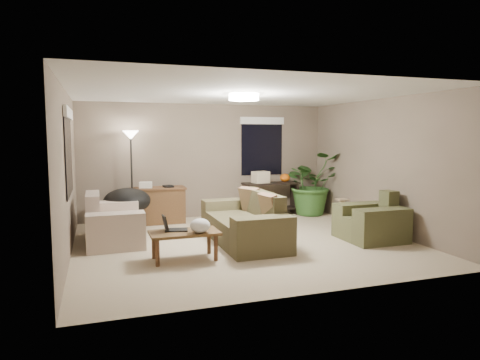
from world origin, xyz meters
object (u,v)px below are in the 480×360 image
object	(u,v)px
desk	(158,205)
console_table	(271,196)
main_sofa	(246,225)
armchair	(371,223)
papasan_chair	(127,205)
loveseat	(112,224)
floor_lamp	(131,146)
coffee_table	(184,236)
cat_scratching_post	(342,212)
houseplant	(312,190)

from	to	relation	value
desk	console_table	bearing A→B (deg)	2.45
main_sofa	armchair	size ratio (longest dim) A/B	2.20
armchair	papasan_chair	size ratio (longest dim) A/B	0.88
loveseat	floor_lamp	size ratio (longest dim) A/B	0.84
coffee_table	cat_scratching_post	bearing A→B (deg)	23.67
armchair	papasan_chair	distance (m)	4.57
armchair	console_table	world-z (taller)	armchair
loveseat	console_table	size ratio (longest dim) A/B	1.23
loveseat	houseplant	distance (m)	4.60
armchair	console_table	distance (m)	2.82
main_sofa	papasan_chair	distance (m)	2.51
loveseat	coffee_table	distance (m)	1.75
armchair	console_table	size ratio (longest dim) A/B	0.77
houseplant	cat_scratching_post	distance (m)	1.11
cat_scratching_post	floor_lamp	bearing A→B (deg)	163.91
coffee_table	console_table	bearing A→B (deg)	48.19
console_table	cat_scratching_post	distance (m)	1.68
papasan_chair	floor_lamp	xyz separation A→B (m)	(0.13, 0.37, 1.13)
console_table	coffee_table	bearing A→B (deg)	-131.81
main_sofa	floor_lamp	xyz separation A→B (m)	(-1.72, 2.06, 1.30)
houseplant	cat_scratching_post	world-z (taller)	houseplant
desk	papasan_chair	distance (m)	0.73
loveseat	console_table	xyz separation A→B (m)	(3.52, 1.40, 0.14)
console_table	cat_scratching_post	xyz separation A→B (m)	(1.08, -1.26, -0.22)
coffee_table	houseplant	distance (m)	4.37
loveseat	coffee_table	xyz separation A→B (m)	(0.96, -1.46, 0.06)
armchair	floor_lamp	size ratio (longest dim) A/B	0.52
loveseat	console_table	distance (m)	3.79
papasan_chair	houseplant	size ratio (longest dim) A/B	0.79
coffee_table	cat_scratching_post	size ratio (longest dim) A/B	2.00
floor_lamp	houseplant	xyz separation A→B (m)	(4.00, -0.16, -1.03)
main_sofa	papasan_chair	size ratio (longest dim) A/B	1.93
cat_scratching_post	houseplant	bearing A→B (deg)	98.18
desk	floor_lamp	world-z (taller)	floor_lamp
desk	houseplant	size ratio (longest dim) A/B	0.76
papasan_chair	coffee_table	bearing A→B (deg)	-75.05
desk	floor_lamp	distance (m)	1.33
coffee_table	papasan_chair	bearing A→B (deg)	104.95
armchair	console_table	bearing A→B (deg)	105.79
houseplant	cat_scratching_post	bearing A→B (deg)	-81.82
console_table	papasan_chair	world-z (taller)	papasan_chair
desk	papasan_chair	bearing A→B (deg)	-152.99
floor_lamp	main_sofa	bearing A→B (deg)	-50.12
main_sofa	armchair	distance (m)	2.19
main_sofa	cat_scratching_post	xyz separation A→B (m)	(2.43, 0.86, -0.08)
loveseat	houseplant	bearing A→B (deg)	14.77
coffee_table	cat_scratching_post	xyz separation A→B (m)	(3.63, 1.59, -0.14)
cat_scratching_post	main_sofa	bearing A→B (deg)	-160.40
papasan_chair	cat_scratching_post	world-z (taller)	papasan_chair
armchair	papasan_chair	world-z (taller)	armchair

